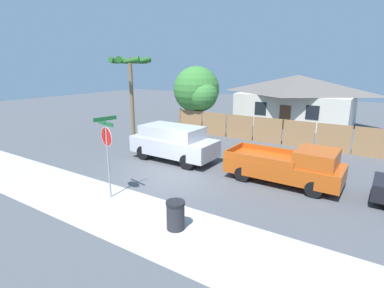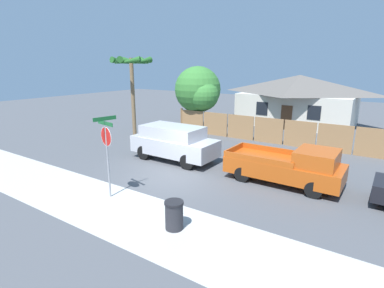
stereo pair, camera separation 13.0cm
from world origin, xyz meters
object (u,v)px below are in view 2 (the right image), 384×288
house (298,99)px  palm_tree (132,68)px  red_suv (174,142)px  orange_pickup (289,166)px  stop_sign (107,143)px  trash_bin (174,215)px  oak_tree (199,91)px

house → palm_tree: 14.93m
red_suv → orange_pickup: 6.35m
house → stop_sign: bearing=-95.6°
house → orange_pickup: bearing=-76.4°
palm_tree → red_suv: 7.82m
palm_tree → stop_sign: (6.81, -8.42, -2.70)m
trash_bin → orange_pickup: bearing=71.6°
palm_tree → red_suv: palm_tree is taller
orange_pickup → trash_bin: 6.19m
palm_tree → orange_pickup: bearing=-14.0°
oak_tree → trash_bin: bearing=-60.6°
oak_tree → stop_sign: bearing=-73.1°
oak_tree → trash_bin: oak_tree is taller
house → stop_sign: 20.29m
palm_tree → trash_bin: bearing=-40.6°
orange_pickup → trash_bin: orange_pickup is taller
palm_tree → orange_pickup: 13.41m
stop_sign → trash_bin: stop_sign is taller
oak_tree → orange_pickup: size_ratio=1.01×
red_suv → trash_bin: bearing=-52.3°
orange_pickup → trash_bin: size_ratio=5.27×
oak_tree → orange_pickup: 12.30m
palm_tree → red_suv: size_ratio=1.18×
red_suv → trash_bin: 7.36m
palm_tree → house: bearing=53.3°
oak_tree → stop_sign: oak_tree is taller
orange_pickup → trash_bin: (-1.95, -5.86, -0.35)m
palm_tree → red_suv: bearing=-27.1°
oak_tree → red_suv: oak_tree is taller
orange_pickup → stop_sign: stop_sign is taller
house → trash_bin: house is taller
oak_tree → orange_pickup: bearing=-38.3°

